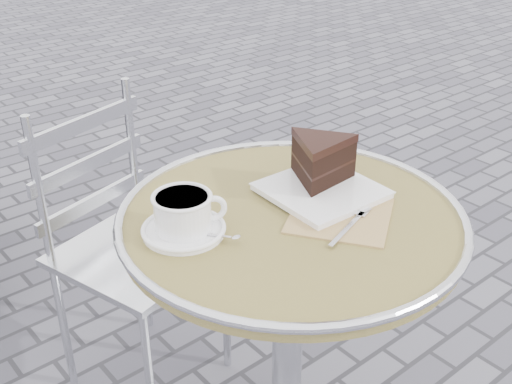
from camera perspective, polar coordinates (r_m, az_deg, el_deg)
cafe_table at (r=1.40m, az=2.99°, el=-7.80°), size 0.72×0.72×0.74m
cappuccino_set at (r=1.24m, az=-6.42°, el=-2.19°), size 0.16×0.18×0.08m
cake_plate_set at (r=1.39m, az=5.80°, el=2.23°), size 0.31×0.37×0.12m
bistro_chair at (r=1.76m, az=-12.62°, el=-2.00°), size 0.47×0.47×0.84m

